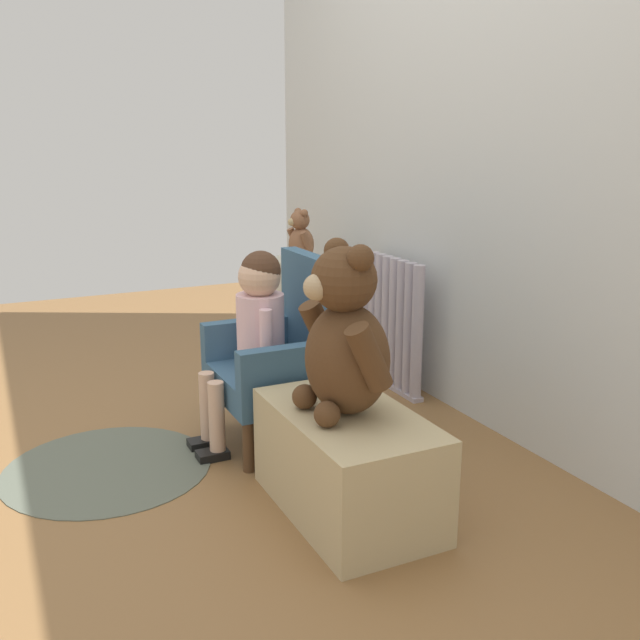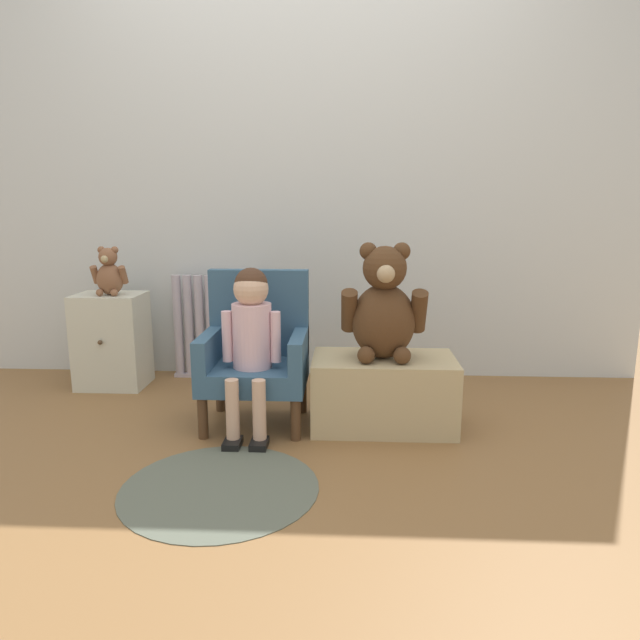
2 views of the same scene
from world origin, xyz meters
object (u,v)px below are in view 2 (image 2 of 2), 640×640
at_px(child_armchair, 256,352).
at_px(floor_rug, 220,487).
at_px(small_dresser, 112,340).
at_px(child_figure, 251,327).
at_px(large_teddy_bear, 384,308).
at_px(small_teddy_bear, 109,274).
at_px(radiator, 216,327).
at_px(low_bench, 383,392).

height_order(child_armchair, floor_rug, child_armchair).
relative_size(small_dresser, child_figure, 0.71).
relative_size(child_armchair, large_teddy_bear, 1.36).
bearing_deg(small_teddy_bear, radiator, 22.73).
distance_m(small_dresser, large_teddy_bear, 1.54).
relative_size(low_bench, floor_rug, 0.90).
relative_size(radiator, low_bench, 0.94).
distance_m(child_armchair, floor_rug, 0.72).
xyz_separation_m(child_armchair, floor_rug, (-0.03, -0.65, -0.32)).
xyz_separation_m(radiator, child_armchair, (0.34, -0.65, 0.03)).
bearing_deg(radiator, small_teddy_bear, -157.27).
distance_m(child_figure, floor_rug, 0.71).
distance_m(child_figure, small_teddy_bear, 1.02).
bearing_deg(floor_rug, small_teddy_bear, 126.63).
xyz_separation_m(small_dresser, large_teddy_bear, (1.43, -0.51, 0.28)).
distance_m(small_dresser, child_armchair, 0.98).
distance_m(child_armchair, child_figure, 0.18).
xyz_separation_m(child_armchair, low_bench, (0.57, -0.04, -0.16)).
relative_size(radiator, floor_rug, 0.84).
bearing_deg(small_dresser, low_bench, -19.40).
bearing_deg(floor_rug, child_armchair, 87.35).
height_order(child_figure, large_teddy_bear, large_teddy_bear).
bearing_deg(child_armchair, large_teddy_bear, -4.71).
relative_size(small_teddy_bear, floor_rug, 0.36).
height_order(radiator, small_dresser, radiator).
relative_size(child_armchair, floor_rug, 0.98).
height_order(large_teddy_bear, small_teddy_bear, large_teddy_bear).
relative_size(small_dresser, large_teddy_bear, 1.01).
bearing_deg(low_bench, child_armchair, 176.05).
relative_size(low_bench, large_teddy_bear, 1.24).
height_order(child_armchair, small_teddy_bear, small_teddy_bear).
bearing_deg(large_teddy_bear, radiator, 142.25).
height_order(radiator, child_figure, child_figure).
xyz_separation_m(small_dresser, child_armchair, (0.86, -0.47, 0.07)).
bearing_deg(low_bench, floor_rug, -134.80).
distance_m(radiator, child_armchair, 0.73).
bearing_deg(small_dresser, child_armchair, -28.38).
xyz_separation_m(child_armchair, small_teddy_bear, (-0.84, 0.44, 0.30)).
xyz_separation_m(child_armchair, large_teddy_bear, (0.57, -0.05, 0.22)).
relative_size(radiator, large_teddy_bear, 1.17).
xyz_separation_m(large_teddy_bear, floor_rug, (-0.60, -0.60, -0.54)).
height_order(child_armchair, low_bench, child_armchair).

